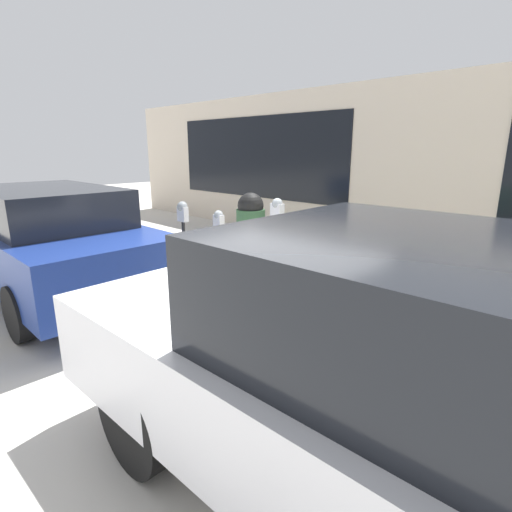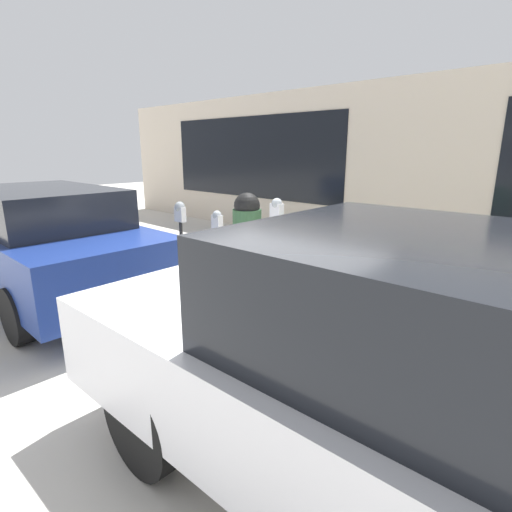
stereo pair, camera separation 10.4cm
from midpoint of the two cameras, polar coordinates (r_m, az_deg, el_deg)
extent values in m
plane|color=beige|center=(4.93, -1.67, -9.80)|extent=(40.00, 40.00, 0.00)
cube|color=gold|center=(4.87, -2.34, -9.87)|extent=(19.00, 0.16, 0.04)
cube|color=beige|center=(8.27, 21.23, 11.40)|extent=(19.00, 0.15, 3.37)
cube|color=black|center=(10.60, -1.28, 13.90)|extent=(5.70, 0.02, 2.02)
cylinder|color=black|center=(4.10, 23.71, -8.85)|extent=(0.07, 0.07, 1.00)
cube|color=silver|center=(3.90, 24.67, -0.42)|extent=(0.15, 0.09, 0.25)
sphere|color=gray|center=(3.87, 24.87, 1.35)|extent=(0.13, 0.13, 0.13)
cylinder|color=black|center=(4.52, 10.95, -5.84)|extent=(0.05, 0.05, 0.96)
cube|color=silver|center=(4.34, 11.34, 1.55)|extent=(0.16, 0.09, 0.24)
sphere|color=gray|center=(4.32, 11.42, 3.08)|extent=(0.14, 0.14, 0.14)
cylinder|color=black|center=(5.04, 2.27, -2.38)|extent=(0.06, 0.06, 1.12)
cube|color=silver|center=(4.87, 2.36, 5.69)|extent=(0.15, 0.09, 0.31)
sphere|color=gray|center=(4.85, 2.38, 7.52)|extent=(0.13, 0.13, 0.13)
cylinder|color=black|center=(5.71, -5.94, -1.18)|extent=(0.07, 0.07, 0.96)
cube|color=silver|center=(5.58, -6.11, 4.69)|extent=(0.15, 0.09, 0.23)
sphere|color=gray|center=(5.56, -6.14, 5.84)|extent=(0.13, 0.13, 0.13)
cylinder|color=black|center=(6.42, -10.98, 0.53)|extent=(0.05, 0.05, 0.98)
cube|color=silver|center=(6.30, -11.26, 5.87)|extent=(0.19, 0.09, 0.23)
sphere|color=gray|center=(6.28, -11.31, 6.92)|extent=(0.16, 0.16, 0.16)
cube|color=#B2A899|center=(5.75, 18.12, -3.67)|extent=(1.24, 1.01, 0.59)
sphere|color=#1E5628|center=(5.60, 18.59, 1.85)|extent=(0.84, 0.84, 0.84)
cube|color=silver|center=(2.49, 22.73, -19.81)|extent=(4.80, 2.08, 0.66)
cube|color=black|center=(2.16, 29.19, -6.71)|extent=(2.52, 1.78, 0.63)
cylinder|color=black|center=(3.95, 6.65, -10.73)|extent=(0.72, 0.23, 0.72)
cylinder|color=black|center=(2.92, -16.53, -21.52)|extent=(0.72, 0.23, 0.72)
cube|color=navy|center=(6.55, -28.58, 1.03)|extent=(4.65, 1.75, 0.73)
cube|color=black|center=(6.27, -28.74, 6.23)|extent=(2.42, 1.54, 0.50)
cylinder|color=black|center=(8.21, -26.23, 1.22)|extent=(0.65, 0.21, 0.65)
cylinder|color=black|center=(5.68, -15.73, -3.44)|extent=(0.65, 0.21, 0.65)
cylinder|color=black|center=(5.11, -31.36, -7.24)|extent=(0.65, 0.21, 0.65)
cylinder|color=#2D5133|center=(7.85, -1.66, 3.29)|extent=(0.56, 0.56, 0.94)
sphere|color=black|center=(7.75, -1.69, 7.19)|extent=(0.51, 0.51, 0.51)
camera|label=1|loc=(0.05, 89.37, 0.17)|focal=28.00mm
camera|label=2|loc=(0.05, -90.63, -0.17)|focal=28.00mm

